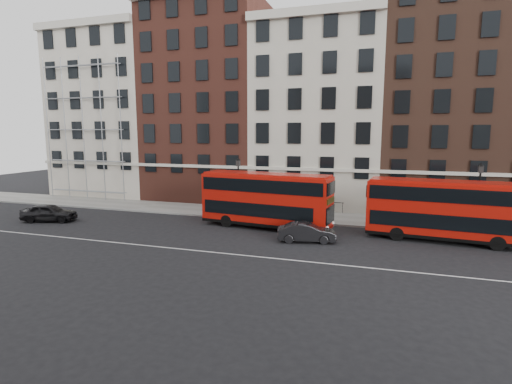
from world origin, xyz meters
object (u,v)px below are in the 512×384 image
(car_rear, at_px, (49,213))
(bus_c, at_px, (443,209))
(bus_b, at_px, (265,199))
(car_front, at_px, (307,232))

(car_rear, bearing_deg, bus_c, -101.41)
(bus_b, bearing_deg, car_front, -30.83)
(bus_c, height_order, car_front, bus_c)
(bus_c, relative_size, car_front, 2.56)
(bus_b, height_order, car_rear, bus_b)
(bus_b, bearing_deg, bus_c, 7.19)
(bus_c, distance_m, car_front, 9.81)
(bus_b, bearing_deg, car_rear, -162.00)
(car_rear, relative_size, car_front, 1.10)
(bus_b, relative_size, car_front, 2.63)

